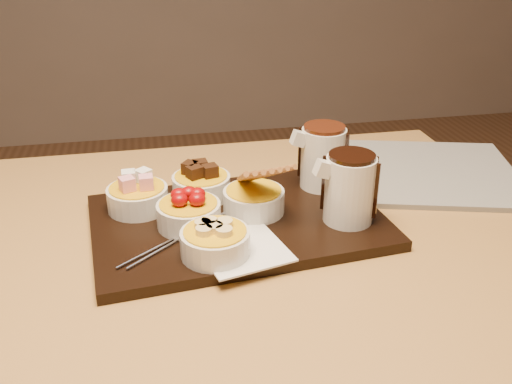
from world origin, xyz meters
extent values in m
cube|color=#AB7D3F|center=(0.00, 0.00, 0.73)|extent=(1.20, 0.80, 0.04)
cylinder|color=#AB7D3F|center=(0.54, 0.34, 0.35)|extent=(0.06, 0.06, 0.71)
cube|color=black|center=(0.10, 0.03, 0.76)|extent=(0.49, 0.34, 0.02)
cube|color=white|center=(0.10, -0.07, 0.77)|extent=(0.15, 0.15, 0.00)
cylinder|color=silver|center=(-0.05, 0.09, 0.79)|extent=(0.10, 0.10, 0.04)
cylinder|color=silver|center=(0.06, 0.12, 0.79)|extent=(0.10, 0.10, 0.04)
cylinder|color=silver|center=(0.03, 0.02, 0.79)|extent=(0.10, 0.10, 0.04)
cylinder|color=silver|center=(0.13, 0.04, 0.79)|extent=(0.10, 0.10, 0.04)
cylinder|color=silver|center=(0.06, -0.08, 0.79)|extent=(0.10, 0.10, 0.04)
cylinder|color=silver|center=(0.28, -0.01, 0.82)|extent=(0.09, 0.09, 0.11)
cylinder|color=silver|center=(0.27, 0.12, 0.82)|extent=(0.09, 0.09, 0.11)
cube|color=beige|center=(0.48, 0.17, 0.76)|extent=(0.45, 0.39, 0.01)
camera|label=1|loc=(-0.02, -0.77, 1.21)|focal=40.00mm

